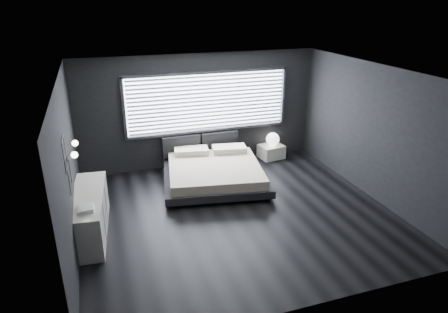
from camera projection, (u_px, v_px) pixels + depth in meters
name	position (u px, v px, depth m)	size (l,w,h in m)	color
room	(238.00, 148.00, 7.48)	(6.04, 6.00, 2.80)	black
window	(208.00, 102.00, 9.83)	(4.14, 0.09, 1.52)	white
headboard	(201.00, 144.00, 10.10)	(1.96, 0.16, 0.52)	black
sconce_near	(74.00, 155.00, 6.61)	(0.18, 0.11, 0.11)	silver
sconce_far	(75.00, 143.00, 7.13)	(0.18, 0.11, 0.11)	silver
wall_art_upper	(65.00, 154.00, 5.96)	(0.01, 0.48, 0.48)	#47474C
wall_art_lower	(70.00, 176.00, 6.35)	(0.01, 0.48, 0.48)	#47474C
bed	(214.00, 172.00, 9.20)	(2.64, 2.56, 0.60)	black
nightstand	(271.00, 151.00, 10.68)	(0.61, 0.51, 0.35)	white
orb_lamp	(273.00, 139.00, 10.54)	(0.35, 0.35, 0.35)	white
dresser	(90.00, 214.00, 7.21)	(0.73, 2.00, 0.78)	white
book_stack	(86.00, 208.00, 6.54)	(0.26, 0.33, 0.07)	white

